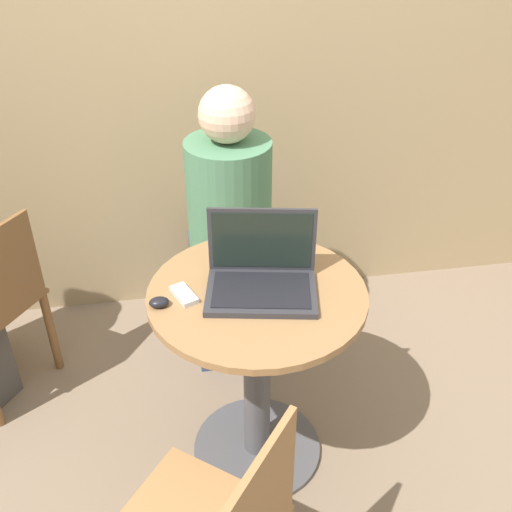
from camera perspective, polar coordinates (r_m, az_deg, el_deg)
The scene contains 7 objects.
ground_plane at distance 2.42m, azimuth 0.09°, elevation -17.87°, with size 12.00×12.00×0.00m, color #7F6B56.
back_wall at distance 2.62m, azimuth -3.91°, elevation 20.44°, with size 7.00×0.05×2.60m.
round_table at distance 2.05m, azimuth 0.11°, elevation -9.20°, with size 0.70×0.70×0.76m.
laptop at distance 1.87m, azimuth 0.52°, elevation -1.77°, with size 0.38×0.30×0.24m.
cell_phone at distance 1.87m, azimuth -6.88°, elevation -3.67°, with size 0.09×0.12×0.02m.
computer_mouse at distance 1.84m, azimuth -9.22°, elevation -4.37°, with size 0.06×0.05×0.03m.
person_seated at distance 2.53m, azimuth -2.58°, elevation 0.63°, with size 0.33×0.51×1.24m.
Camera 1 is at (-0.25, -1.49, 1.89)m, focal length 42.00 mm.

